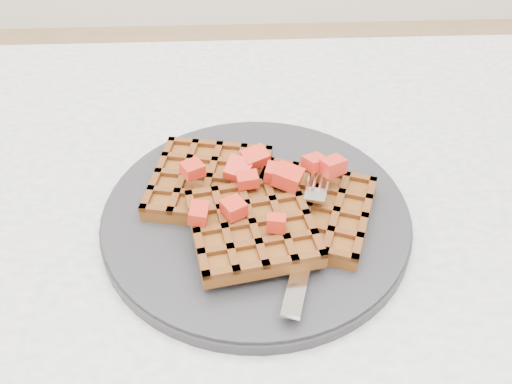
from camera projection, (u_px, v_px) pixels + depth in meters
table at (379, 303)px, 0.63m from camera, size 1.20×0.80×0.75m
plate at (256, 216)px, 0.56m from camera, size 0.30×0.30×0.02m
waffles at (256, 204)px, 0.55m from camera, size 0.23×0.20×0.03m
strawberry_pile at (256, 181)px, 0.53m from camera, size 0.15×0.15×0.02m
fork at (309, 234)px, 0.52m from camera, size 0.07×0.18×0.02m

